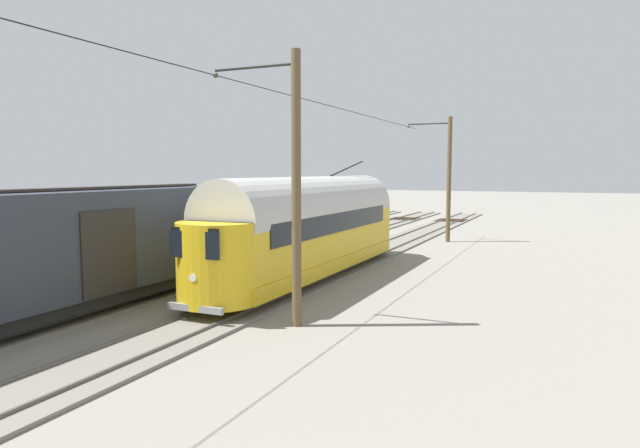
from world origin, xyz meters
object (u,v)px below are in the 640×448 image
object	(u,v)px
catenary_pole_foreground	(448,177)
spare_tie_stack	(135,248)
catenary_pole_mid_near	(294,185)
vintage_streetcar	(311,226)
boxcar_adjacent	(74,246)

from	to	relation	value
catenary_pole_foreground	spare_tie_stack	bearing A→B (deg)	39.62
catenary_pole_mid_near	spare_tie_stack	size ratio (longest dim) A/B	3.32
vintage_streetcar	spare_tie_stack	world-z (taller)	vintage_streetcar
vintage_streetcar	catenary_pole_foreground	xyz separation A→B (m)	(-2.63, -14.98, 1.90)
vintage_streetcar	spare_tie_stack	xyz separation A→B (m)	(12.08, -2.80, -1.98)
catenary_pole_foreground	spare_tie_stack	distance (m)	19.49
boxcar_adjacent	catenary_pole_foreground	xyz separation A→B (m)	(-6.98, -23.29, 1.98)
spare_tie_stack	catenary_pole_mid_near	bearing A→B (deg)	147.13
catenary_pole_foreground	spare_tie_stack	xyz separation A→B (m)	(14.71, 12.18, -3.88)
spare_tie_stack	catenary_pole_foreground	bearing A→B (deg)	-140.38
catenary_pole_foreground	boxcar_adjacent	bearing A→B (deg)	73.32
vintage_streetcar	boxcar_adjacent	world-z (taller)	vintage_streetcar
catenary_pole_mid_near	catenary_pole_foreground	bearing A→B (deg)	-90.00
boxcar_adjacent	vintage_streetcar	bearing A→B (deg)	-117.61
catenary_pole_mid_near	spare_tie_stack	distance (m)	17.94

